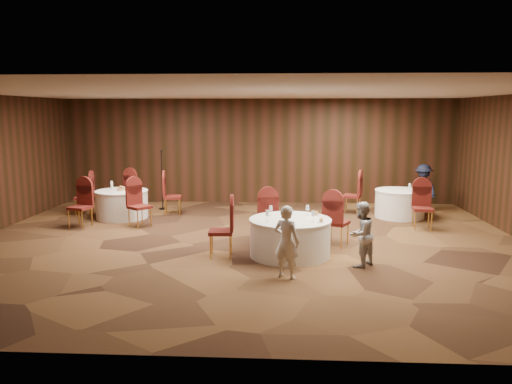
# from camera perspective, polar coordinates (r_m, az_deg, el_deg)

# --- Properties ---
(ground) EXTENTS (12.00, 12.00, 0.00)m
(ground) POSITION_cam_1_polar(r_m,az_deg,el_deg) (10.75, -1.13, -5.96)
(ground) COLOR black
(ground) RESTS_ON ground
(room_shell) EXTENTS (12.00, 12.00, 12.00)m
(room_shell) POSITION_cam_1_polar(r_m,az_deg,el_deg) (10.41, -1.16, 4.54)
(room_shell) COLOR silver
(room_shell) RESTS_ON ground
(table_main) EXTENTS (1.60, 1.60, 0.74)m
(table_main) POSITION_cam_1_polar(r_m,az_deg,el_deg) (9.83, 3.92, -5.17)
(table_main) COLOR white
(table_main) RESTS_ON ground
(table_left) EXTENTS (1.38, 1.38, 0.74)m
(table_left) POSITION_cam_1_polar(r_m,az_deg,el_deg) (13.75, -15.06, -1.33)
(table_left) COLOR white
(table_left) RESTS_ON ground
(table_right) EXTENTS (1.32, 1.32, 0.74)m
(table_right) POSITION_cam_1_polar(r_m,az_deg,el_deg) (13.89, 16.10, -1.27)
(table_right) COLOR white
(table_right) RESTS_ON ground
(chairs_main) EXTENTS (2.96, 1.85, 1.00)m
(chairs_main) POSITION_cam_1_polar(r_m,az_deg,el_deg) (10.42, 2.27, -3.61)
(chairs_main) COLOR #44110D
(chairs_main) RESTS_ON ground
(chairs_left) EXTENTS (3.00, 3.08, 1.00)m
(chairs_left) POSITION_cam_1_polar(r_m,az_deg,el_deg) (13.72, -14.95, -0.81)
(chairs_left) COLOR #44110D
(chairs_left) RESTS_ON ground
(chairs_right) EXTENTS (2.07, 2.40, 1.00)m
(chairs_right) POSITION_cam_1_polar(r_m,az_deg,el_deg) (13.37, 14.50, -1.05)
(chairs_right) COLOR #44110D
(chairs_right) RESTS_ON ground
(tabletop_main) EXTENTS (1.13, 1.07, 0.22)m
(tabletop_main) POSITION_cam_1_polar(r_m,az_deg,el_deg) (9.61, 4.77, -2.63)
(tabletop_main) COLOR silver
(tabletop_main) RESTS_ON table_main
(tabletop_left) EXTENTS (0.82, 0.78, 0.22)m
(tabletop_left) POSITION_cam_1_polar(r_m,az_deg,el_deg) (13.67, -15.18, 0.50)
(tabletop_left) COLOR silver
(tabletop_left) RESTS_ON table_left
(tabletop_right) EXTENTS (0.08, 0.08, 0.22)m
(tabletop_right) POSITION_cam_1_polar(r_m,az_deg,el_deg) (13.62, 17.19, 0.71)
(tabletop_right) COLOR silver
(tabletop_right) RESTS_ON table_right
(mic_stand) EXTENTS (0.24, 0.24, 1.72)m
(mic_stand) POSITION_cam_1_polar(r_m,az_deg,el_deg) (14.71, -10.65, 0.03)
(mic_stand) COLOR black
(mic_stand) RESTS_ON ground
(woman_a) EXTENTS (0.55, 0.47, 1.26)m
(woman_a) POSITION_cam_1_polar(r_m,az_deg,el_deg) (8.47, 3.51, -5.72)
(woman_a) COLOR silver
(woman_a) RESTS_ON ground
(woman_b) EXTENTS (0.73, 0.74, 1.20)m
(woman_b) POSITION_cam_1_polar(r_m,az_deg,el_deg) (9.30, 11.88, -4.75)
(woman_b) COLOR #ACADB1
(woman_b) RESTS_ON ground
(man_c) EXTENTS (0.90, 1.00, 1.35)m
(man_c) POSITION_cam_1_polar(r_m,az_deg,el_deg) (14.85, 18.57, 0.43)
(man_c) COLOR black
(man_c) RESTS_ON ground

